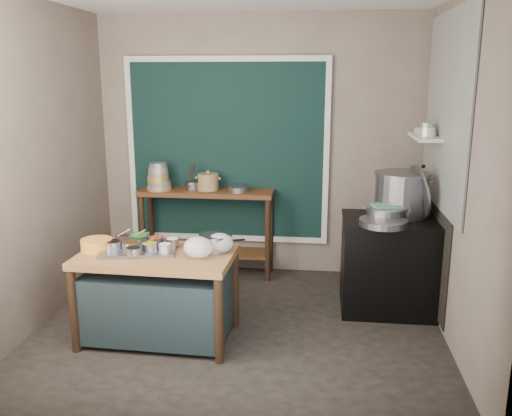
# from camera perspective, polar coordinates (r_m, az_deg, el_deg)

# --- Properties ---
(floor) EXTENTS (3.50, 3.00, 0.02)m
(floor) POSITION_cam_1_polar(r_m,az_deg,el_deg) (4.90, -1.72, -12.42)
(floor) COLOR #2E2823
(floor) RESTS_ON ground
(back_wall) EXTENTS (3.50, 0.02, 2.80)m
(back_wall) POSITION_cam_1_polar(r_m,az_deg,el_deg) (5.95, 0.35, 6.46)
(back_wall) COLOR #7A6B5E
(back_wall) RESTS_ON floor
(left_wall) EXTENTS (0.02, 3.00, 2.80)m
(left_wall) POSITION_cam_1_polar(r_m,az_deg,el_deg) (5.04, -22.10, 4.16)
(left_wall) COLOR #7A6B5E
(left_wall) RESTS_ON floor
(right_wall) EXTENTS (0.02, 3.00, 2.80)m
(right_wall) POSITION_cam_1_polar(r_m,az_deg,el_deg) (4.55, 20.67, 3.36)
(right_wall) COLOR #7A6B5E
(right_wall) RESTS_ON floor
(curtain_panel) EXTENTS (2.10, 0.02, 1.90)m
(curtain_panel) POSITION_cam_1_polar(r_m,az_deg,el_deg) (5.97, -3.05, 5.98)
(curtain_panel) COLOR black
(curtain_panel) RESTS_ON back_wall
(curtain_frame) EXTENTS (2.22, 0.03, 2.02)m
(curtain_frame) POSITION_cam_1_polar(r_m,az_deg,el_deg) (5.96, -3.07, 5.96)
(curtain_frame) COLOR beige
(curtain_frame) RESTS_ON back_wall
(tile_panel) EXTENTS (0.02, 1.70, 1.70)m
(tile_panel) POSITION_cam_1_polar(r_m,az_deg,el_deg) (5.03, 19.37, 9.54)
(tile_panel) COLOR #B2B2AA
(tile_panel) RESTS_ON right_wall
(soot_patch) EXTENTS (0.01, 1.30, 1.30)m
(soot_patch) POSITION_cam_1_polar(r_m,az_deg,el_deg) (5.32, 18.23, -2.81)
(soot_patch) COLOR black
(soot_patch) RESTS_ON right_wall
(wall_shelf) EXTENTS (0.22, 0.70, 0.03)m
(wall_shelf) POSITION_cam_1_polar(r_m,az_deg,el_deg) (5.32, 17.37, 7.17)
(wall_shelf) COLOR beige
(wall_shelf) RESTS_ON right_wall
(prep_table) EXTENTS (1.27, 0.76, 0.75)m
(prep_table) POSITION_cam_1_polar(r_m,az_deg,el_deg) (4.61, -10.27, -9.14)
(prep_table) COLOR #9B6538
(prep_table) RESTS_ON floor
(back_counter) EXTENTS (1.45, 0.40, 0.95)m
(back_counter) POSITION_cam_1_polar(r_m,az_deg,el_deg) (6.00, -5.14, -2.56)
(back_counter) COLOR #573218
(back_counter) RESTS_ON floor
(stove_block) EXTENTS (0.90, 0.68, 0.85)m
(stove_block) POSITION_cam_1_polar(r_m,az_deg,el_deg) (5.24, 14.01, -5.92)
(stove_block) COLOR black
(stove_block) RESTS_ON floor
(stove_top) EXTENTS (0.92, 0.69, 0.03)m
(stove_top) POSITION_cam_1_polar(r_m,az_deg,el_deg) (5.11, 14.29, -1.27)
(stove_top) COLOR black
(stove_top) RESTS_ON stove_block
(condiment_tray) EXTENTS (0.67, 0.53, 0.03)m
(condiment_tray) POSITION_cam_1_polar(r_m,az_deg,el_deg) (4.57, -12.18, -4.26)
(condiment_tray) COLOR gray
(condiment_tray) RESTS_ON prep_table
(condiment_bowls) EXTENTS (0.59, 0.46, 0.07)m
(condiment_bowls) POSITION_cam_1_polar(r_m,az_deg,el_deg) (4.59, -12.23, -3.62)
(condiment_bowls) COLOR gray
(condiment_bowls) RESTS_ON condiment_tray
(yellow_basin) EXTENTS (0.30, 0.30, 0.10)m
(yellow_basin) POSITION_cam_1_polar(r_m,az_deg,el_deg) (4.65, -16.44, -3.73)
(yellow_basin) COLOR orange
(yellow_basin) RESTS_ON prep_table
(saucepan) EXTENTS (0.33, 0.33, 0.14)m
(saucepan) POSITION_cam_1_polar(r_m,az_deg,el_deg) (4.44, -4.44, -3.72)
(saucepan) COLOR gray
(saucepan) RESTS_ON prep_table
(plastic_bag_a) EXTENTS (0.28, 0.26, 0.17)m
(plastic_bag_a) POSITION_cam_1_polar(r_m,az_deg,el_deg) (4.30, -6.13, -4.14)
(plastic_bag_a) COLOR white
(plastic_bag_a) RESTS_ON prep_table
(plastic_bag_b) EXTENTS (0.25, 0.22, 0.16)m
(plastic_bag_b) POSITION_cam_1_polar(r_m,az_deg,el_deg) (4.41, -3.82, -3.70)
(plastic_bag_b) COLOR white
(plastic_bag_b) RESTS_ON prep_table
(bowl_stack) EXTENTS (0.26, 0.26, 0.30)m
(bowl_stack) POSITION_cam_1_polar(r_m,az_deg,el_deg) (5.95, -10.20, 3.12)
(bowl_stack) COLOR tan
(bowl_stack) RESTS_ON back_counter
(utensil_cup) EXTENTS (0.15, 0.15, 0.09)m
(utensil_cup) POSITION_cam_1_polar(r_m,az_deg,el_deg) (5.91, -6.71, 2.35)
(utensil_cup) COLOR gray
(utensil_cup) RESTS_ON back_counter
(ceramic_crock) EXTENTS (0.26, 0.26, 0.16)m
(ceramic_crock) POSITION_cam_1_polar(r_m,az_deg,el_deg) (5.88, -5.05, 2.67)
(ceramic_crock) COLOR #997C53
(ceramic_crock) RESTS_ON back_counter
(wide_bowl) EXTENTS (0.28, 0.28, 0.06)m
(wide_bowl) POSITION_cam_1_polar(r_m,az_deg,el_deg) (5.79, -1.85, 2.02)
(wide_bowl) COLOR gray
(wide_bowl) RESTS_ON back_counter
(stock_pot) EXTENTS (0.56, 0.56, 0.41)m
(stock_pot) POSITION_cam_1_polar(r_m,az_deg,el_deg) (5.20, 15.04, 1.42)
(stock_pot) COLOR gray
(stock_pot) RESTS_ON stove_top
(pot_lid) EXTENTS (0.21, 0.51, 0.49)m
(pot_lid) POSITION_cam_1_polar(r_m,az_deg,el_deg) (5.17, 16.81, 1.67)
(pot_lid) COLOR gray
(pot_lid) RESTS_ON stove_top
(steamer) EXTENTS (0.45, 0.45, 0.13)m
(steamer) POSITION_cam_1_polar(r_m,az_deg,el_deg) (5.03, 13.54, -0.55)
(steamer) COLOR gray
(steamer) RESTS_ON stove_top
(green_cloth) EXTENTS (0.29, 0.25, 0.02)m
(green_cloth) POSITION_cam_1_polar(r_m,az_deg,el_deg) (5.02, 13.59, 0.25)
(green_cloth) COLOR #4B836C
(green_cloth) RESTS_ON steamer
(shallow_pan) EXTENTS (0.44, 0.44, 0.06)m
(shallow_pan) POSITION_cam_1_polar(r_m,az_deg,el_deg) (4.85, 13.24, -1.49)
(shallow_pan) COLOR gray
(shallow_pan) RESTS_ON stove_top
(shelf_bowl_stack) EXTENTS (0.15, 0.15, 0.12)m
(shelf_bowl_stack) POSITION_cam_1_polar(r_m,az_deg,el_deg) (5.21, 17.62, 7.83)
(shelf_bowl_stack) COLOR silver
(shelf_bowl_stack) RESTS_ON wall_shelf
(shelf_bowl_green) EXTENTS (0.20, 0.20, 0.06)m
(shelf_bowl_green) POSITION_cam_1_polar(r_m,az_deg,el_deg) (5.46, 17.14, 7.78)
(shelf_bowl_green) COLOR gray
(shelf_bowl_green) RESTS_ON wall_shelf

